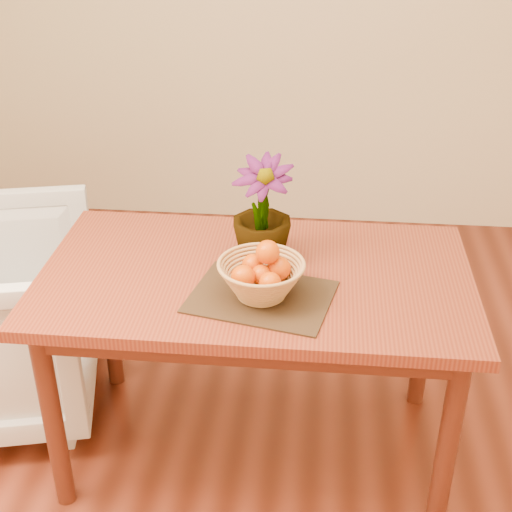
{
  "coord_description": "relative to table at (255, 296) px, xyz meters",
  "views": [
    {
      "loc": [
        0.2,
        -1.68,
        1.92
      ],
      "look_at": [
        0.01,
        0.2,
        0.87
      ],
      "focal_mm": 50.0,
      "sensor_mm": 36.0,
      "label": 1
    }
  ],
  "objects": [
    {
      "name": "potted_plant",
      "position": [
        0.01,
        0.1,
        0.27
      ],
      "size": [
        0.23,
        0.23,
        0.36
      ],
      "primitive_type": "imported",
      "rotation": [
        0.0,
        0.0,
        -0.16
      ],
      "color": "#1D4413",
      "rests_on": "table"
    },
    {
      "name": "table",
      "position": [
        0.0,
        0.0,
        0.0
      ],
      "size": [
        1.4,
        0.8,
        0.75
      ],
      "color": "maroon",
      "rests_on": "floor"
    },
    {
      "name": "wicker_basket",
      "position": [
        0.03,
        -0.15,
        0.15
      ],
      "size": [
        0.27,
        0.27,
        0.11
      ],
      "color": "tan",
      "rests_on": "placemat"
    },
    {
      "name": "orange_pile",
      "position": [
        0.04,
        -0.14,
        0.19
      ],
      "size": [
        0.18,
        0.17,
        0.13
      ],
      "rotation": [
        0.0,
        0.0,
        -0.07
      ],
      "color": "#D04103",
      "rests_on": "wicker_basket"
    },
    {
      "name": "placemat",
      "position": [
        0.03,
        -0.15,
        0.09
      ],
      "size": [
        0.48,
        0.4,
        0.01
      ],
      "primitive_type": "cube",
      "rotation": [
        0.0,
        0.0,
        -0.21
      ],
      "color": "#312012",
      "rests_on": "table"
    },
    {
      "name": "floor",
      "position": [
        0.0,
        -0.3,
        -0.66
      ],
      "size": [
        4.5,
        4.5,
        0.0
      ],
      "primitive_type": "plane",
      "color": "maroon",
      "rests_on": "ground"
    }
  ]
}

